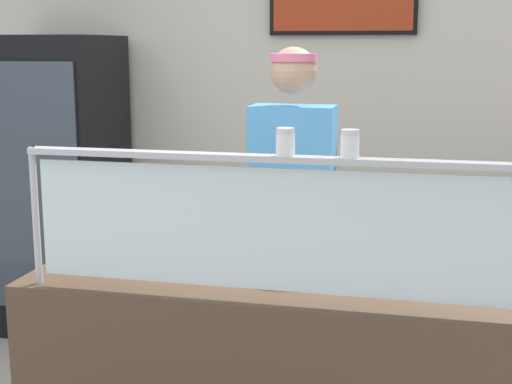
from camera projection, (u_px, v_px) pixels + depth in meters
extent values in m
cube|color=silver|center=(349.00, 114.00, 4.54)|extent=(6.23, 0.08, 2.70)
cylinder|color=#B2B5BC|center=(36.00, 216.00, 2.53)|extent=(0.02, 0.02, 0.48)
cube|color=silver|center=(267.00, 230.00, 2.35)|extent=(1.57, 0.01, 0.40)
cube|color=#B2B5BC|center=(267.00, 158.00, 2.30)|extent=(1.63, 0.06, 0.02)
cylinder|color=#9EA0A8|center=(291.00, 269.00, 2.72)|extent=(0.47, 0.47, 0.01)
cylinder|color=tan|center=(291.00, 265.00, 2.71)|extent=(0.45, 0.45, 0.02)
cylinder|color=gold|center=(291.00, 262.00, 2.71)|extent=(0.39, 0.39, 0.01)
cube|color=#ADAFB7|center=(299.00, 263.00, 2.68)|extent=(0.15, 0.29, 0.01)
cylinder|color=white|center=(285.00, 145.00, 2.28)|extent=(0.06, 0.06, 0.07)
cylinder|color=white|center=(285.00, 148.00, 2.28)|extent=(0.05, 0.05, 0.04)
cylinder|color=silver|center=(285.00, 131.00, 2.27)|extent=(0.06, 0.06, 0.02)
cylinder|color=white|center=(350.00, 147.00, 2.23)|extent=(0.06, 0.06, 0.07)
cylinder|color=red|center=(350.00, 150.00, 2.24)|extent=(0.05, 0.05, 0.04)
cylinder|color=silver|center=(350.00, 132.00, 2.23)|extent=(0.05, 0.05, 0.02)
cylinder|color=#23232D|center=(268.00, 319.00, 3.54)|extent=(0.13, 0.13, 0.95)
cylinder|color=#23232D|center=(314.00, 323.00, 3.49)|extent=(0.13, 0.13, 0.95)
cube|color=#4C9EE5|center=(292.00, 166.00, 3.37)|extent=(0.38, 0.21, 0.55)
sphere|color=tan|center=(293.00, 71.00, 3.29)|extent=(0.21, 0.21, 0.21)
cylinder|color=pink|center=(294.00, 57.00, 3.27)|extent=(0.21, 0.21, 0.04)
cylinder|color=tan|center=(324.00, 197.00, 3.14)|extent=(0.08, 0.34, 0.08)
cube|color=black|center=(58.00, 185.00, 4.61)|extent=(0.73, 0.65, 1.82)
cube|color=#38424C|center=(30.00, 189.00, 4.28)|extent=(0.63, 0.02, 1.46)
cylinder|color=red|center=(6.00, 175.00, 4.42)|extent=(0.06, 0.06, 0.20)
cylinder|color=blue|center=(22.00, 176.00, 4.40)|extent=(0.06, 0.06, 0.20)
cylinder|color=green|center=(39.00, 176.00, 4.37)|extent=(0.06, 0.06, 0.20)
cylinder|color=green|center=(56.00, 177.00, 4.35)|extent=(0.06, 0.06, 0.20)
cylinder|color=red|center=(73.00, 178.00, 4.32)|extent=(0.06, 0.06, 0.20)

